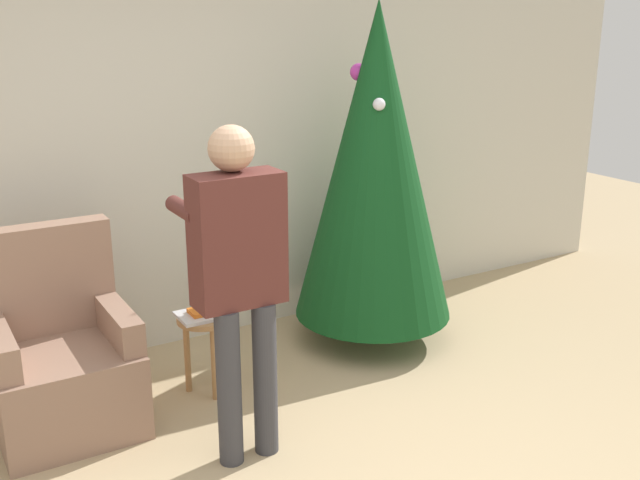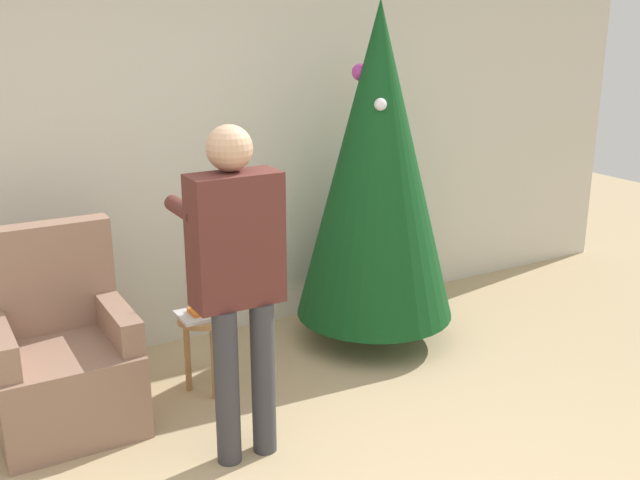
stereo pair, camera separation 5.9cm
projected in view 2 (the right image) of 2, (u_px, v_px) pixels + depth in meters
name	position (u px, v px, depth m)	size (l,w,h in m)	color
wall_back	(157.00, 143.00, 4.70)	(8.00, 0.06, 2.70)	beige
christmas_tree	(377.00, 164.00, 4.77)	(1.04, 1.04, 2.22)	brown
armchair	(61.00, 361.00, 3.98)	(0.71, 0.70, 1.06)	#93705B
person_standing	(237.00, 265.00, 3.53)	(0.45, 0.57, 1.65)	#38383D
side_stool	(206.00, 331.00, 4.31)	(0.32, 0.32, 0.48)	#A37547
laptop	(205.00, 314.00, 4.28)	(0.31, 0.23, 0.02)	silver
book	(205.00, 310.00, 4.27)	(0.17, 0.12, 0.02)	orange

